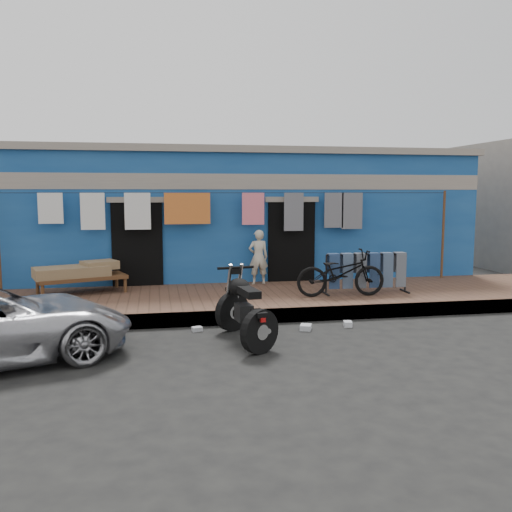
{
  "coord_description": "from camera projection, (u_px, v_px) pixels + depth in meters",
  "views": [
    {
      "loc": [
        -1.81,
        -7.67,
        2.31
      ],
      "look_at": [
        0.0,
        2.0,
        1.15
      ],
      "focal_mm": 38.0,
      "sensor_mm": 36.0,
      "label": 1
    }
  ],
  "objects": [
    {
      "name": "ground",
      "position": [
        281.0,
        348.0,
        8.09
      ],
      "size": [
        80.0,
        80.0,
        0.0
      ],
      "primitive_type": "plane",
      "color": "black",
      "rests_on": "ground"
    },
    {
      "name": "sidewalk",
      "position": [
        247.0,
        300.0,
        11.01
      ],
      "size": [
        28.0,
        3.0,
        0.25
      ],
      "primitive_type": "cube",
      "color": "brown",
      "rests_on": "ground"
    },
    {
      "name": "curb",
      "position": [
        261.0,
        316.0,
        9.59
      ],
      "size": [
        28.0,
        0.1,
        0.25
      ],
      "primitive_type": "cube",
      "color": "gray",
      "rests_on": "ground"
    },
    {
      "name": "building",
      "position": [
        222.0,
        215.0,
        14.72
      ],
      "size": [
        12.2,
        5.2,
        3.36
      ],
      "color": "navy",
      "rests_on": "ground"
    },
    {
      "name": "clothesline",
      "position": [
        220.0,
        215.0,
        11.96
      ],
      "size": [
        10.06,
        0.06,
        2.1
      ],
      "color": "brown",
      "rests_on": "sidewalk"
    },
    {
      "name": "seated_person",
      "position": [
        258.0,
        257.0,
        12.18
      ],
      "size": [
        0.45,
        0.3,
        1.23
      ],
      "primitive_type": "imported",
      "rotation": [
        0.0,
        0.0,
        3.16
      ],
      "color": "beige",
      "rests_on": "sidewalk"
    },
    {
      "name": "bicycle",
      "position": [
        341.0,
        268.0,
        10.73
      ],
      "size": [
        1.79,
        0.71,
        1.14
      ],
      "primitive_type": "imported",
      "rotation": [
        0.0,
        0.0,
        1.52
      ],
      "color": "black",
      "rests_on": "sidewalk"
    },
    {
      "name": "motorcycle",
      "position": [
        245.0,
        306.0,
        8.38
      ],
      "size": [
        1.11,
        1.9,
        1.12
      ],
      "primitive_type": null,
      "rotation": [
        0.0,
        0.0,
        0.15
      ],
      "color": "black",
      "rests_on": "ground"
    },
    {
      "name": "charpoy",
      "position": [
        82.0,
        278.0,
        11.07
      ],
      "size": [
        2.36,
        2.0,
        0.61
      ],
      "primitive_type": null,
      "rotation": [
        0.0,
        0.0,
        0.34
      ],
      "color": "brown",
      "rests_on": "sidewalk"
    },
    {
      "name": "jeans_rack",
      "position": [
        366.0,
        272.0,
        11.07
      ],
      "size": [
        1.81,
        0.44,
        0.86
      ],
      "primitive_type": null,
      "rotation": [
        0.0,
        0.0,
        -0.02
      ],
      "color": "black",
      "rests_on": "sidewalk"
    },
    {
      "name": "litter_a",
      "position": [
        197.0,
        329.0,
        9.05
      ],
      "size": [
        0.19,
        0.16,
        0.07
      ],
      "primitive_type": "cube",
      "rotation": [
        0.0,
        0.0,
        0.21
      ],
      "color": "silver",
      "rests_on": "ground"
    },
    {
      "name": "litter_b",
      "position": [
        348.0,
        324.0,
        9.37
      ],
      "size": [
        0.17,
        0.21,
        0.09
      ],
      "primitive_type": "cube",
      "rotation": [
        0.0,
        0.0,
        1.35
      ],
      "color": "silver",
      "rests_on": "ground"
    },
    {
      "name": "litter_c",
      "position": [
        306.0,
        327.0,
        9.14
      ],
      "size": [
        0.25,
        0.27,
        0.09
      ],
      "primitive_type": "cube",
      "rotation": [
        0.0,
        0.0,
        1.19
      ],
      "color": "silver",
      "rests_on": "ground"
    }
  ]
}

